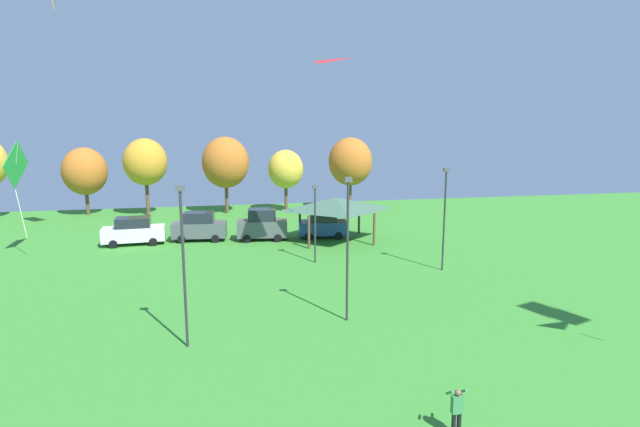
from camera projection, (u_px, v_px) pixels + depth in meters
person_standing_far_right at (457, 409)px, 15.30m from camera, size 0.52×0.46×1.57m
kite_flying_1 at (320, 77)px, 29.88m from camera, size 2.69×2.71×0.42m
kite_flying_6 at (16, 167)px, 34.79m from camera, size 0.66×3.43×6.91m
parked_car_leftmost at (134, 231)px, 39.71m from camera, size 4.87×2.29×2.20m
parked_car_second_from_left at (199, 227)px, 40.99m from camera, size 4.49×2.24×2.38m
parked_car_third_from_left at (262, 225)px, 41.21m from camera, size 4.22×2.29×2.61m
parked_car_rightmost_in_row at (323, 225)px, 42.07m from camera, size 4.20×2.38×2.22m
park_pavilion at (336, 204)px, 40.66m from camera, size 6.79×5.73×3.60m
light_post_0 at (315, 219)px, 34.17m from camera, size 0.36×0.20×5.42m
light_post_1 at (348, 242)px, 23.80m from camera, size 0.36×0.20×7.06m
light_post_2 at (183, 259)px, 20.91m from camera, size 0.36×0.20×7.03m
light_post_3 at (445, 214)px, 32.25m from camera, size 0.36×0.20×6.75m
treeline_tree_1 at (85, 171)px, 52.04m from camera, size 4.50×4.50×7.11m
treeline_tree_2 at (145, 162)px, 51.74m from camera, size 4.43×4.43×8.05m
treeline_tree_3 at (226, 163)px, 52.99m from camera, size 4.94×4.94×8.18m
treeline_tree_4 at (286, 169)px, 54.10m from camera, size 3.80×3.80×6.76m
treeline_tree_5 at (350, 162)px, 54.90m from camera, size 4.80×4.80×8.06m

